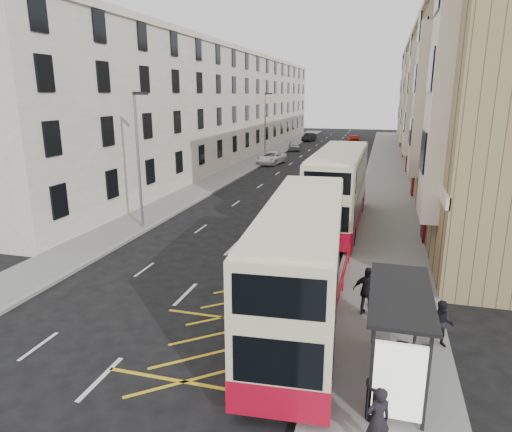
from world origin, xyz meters
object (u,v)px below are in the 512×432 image
(double_decker_rear, at_px, (339,188))
(car_red, at_px, (354,140))
(street_lamp_near, at_px, (139,153))
(pedestrian_far, at_px, (368,291))
(street_lamp_far, at_px, (266,123))
(pedestrian_mid, at_px, (442,324))
(car_silver, at_px, (294,146))
(bus_shelter, at_px, (405,324))
(pedestrian_near, at_px, (378,420))
(litter_bin, at_px, (377,400))
(double_decker_front, at_px, (301,265))
(white_van, at_px, (271,158))
(car_dark, at_px, (309,137))

(double_decker_rear, height_order, car_red, double_decker_rear)
(street_lamp_near, bearing_deg, pedestrian_far, -30.84)
(street_lamp_far, xyz_separation_m, car_red, (9.02, 23.36, -3.87))
(pedestrian_mid, bearing_deg, car_silver, 111.96)
(bus_shelter, bearing_deg, pedestrian_near, -102.97)
(street_lamp_near, xyz_separation_m, street_lamp_far, (0.00, 30.00, 0.00))
(litter_bin, xyz_separation_m, pedestrian_mid, (1.90, 4.05, 0.25))
(street_lamp_far, distance_m, pedestrian_mid, 42.98)
(litter_bin, bearing_deg, pedestrian_near, -89.22)
(double_decker_front, distance_m, pedestrian_mid, 4.87)
(litter_bin, relative_size, white_van, 0.20)
(double_decker_front, height_order, litter_bin, double_decker_front)
(car_red, bearing_deg, white_van, 65.87)
(car_silver, xyz_separation_m, car_red, (7.87, 10.95, 0.09))
(street_lamp_far, height_order, double_decker_rear, street_lamp_far)
(pedestrian_near, bearing_deg, car_silver, -106.26)
(pedestrian_far, height_order, car_dark, pedestrian_far)
(bus_shelter, xyz_separation_m, street_lamp_far, (-14.69, 42.39, 2.50))
(street_lamp_far, height_order, pedestrian_near, street_lamp_far)
(car_silver, bearing_deg, car_red, 43.74)
(pedestrian_near, bearing_deg, pedestrian_mid, -139.01)
(street_lamp_far, distance_m, pedestrian_near, 47.19)
(pedestrian_far, height_order, white_van, pedestrian_far)
(double_decker_rear, height_order, pedestrian_near, double_decker_rear)
(pedestrian_mid, bearing_deg, pedestrian_far, 152.40)
(bus_shelter, bearing_deg, street_lamp_far, 109.12)
(bus_shelter, height_order, pedestrian_near, bus_shelter)
(white_van, xyz_separation_m, car_silver, (0.00, 14.06, -0.04))
(street_lamp_near, height_order, pedestrian_mid, street_lamp_near)
(street_lamp_near, distance_m, double_decker_rear, 12.21)
(litter_bin, distance_m, pedestrian_near, 1.15)
(litter_bin, xyz_separation_m, car_dark, (-12.95, 70.18, 0.03))
(car_silver, bearing_deg, pedestrian_far, -86.69)
(pedestrian_mid, bearing_deg, pedestrian_near, -103.94)
(bus_shelter, distance_m, pedestrian_far, 4.52)
(double_decker_rear, bearing_deg, pedestrian_far, -78.83)
(double_decker_rear, relative_size, car_red, 2.26)
(street_lamp_near, xyz_separation_m, pedestrian_near, (14.12, -14.88, -3.67))
(double_decker_front, relative_size, pedestrian_near, 6.92)
(pedestrian_mid, xyz_separation_m, pedestrian_far, (-2.37, 1.58, 0.14))
(white_van, xyz_separation_m, car_dark, (0.00, 28.06, -0.01))
(bus_shelter, distance_m, car_red, 66.01)
(street_lamp_far, xyz_separation_m, double_decker_rear, (11.35, -26.10, -2.22))
(street_lamp_near, distance_m, car_dark, 56.56)
(double_decker_front, relative_size, double_decker_rear, 0.95)
(double_decker_rear, bearing_deg, bus_shelter, -77.95)
(street_lamp_far, height_order, litter_bin, street_lamp_far)
(street_lamp_near, distance_m, litter_bin, 20.11)
(street_lamp_far, bearing_deg, double_decker_front, -73.85)
(street_lamp_far, xyz_separation_m, white_van, (1.15, -1.65, -3.92))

